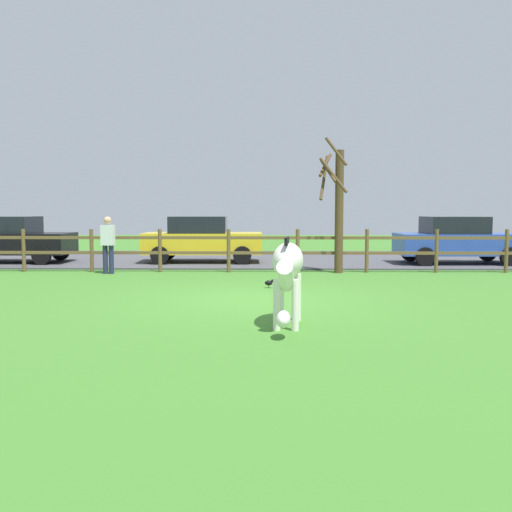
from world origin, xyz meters
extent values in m
plane|color=#3D7528|center=(0.00, 0.00, 0.00)|extent=(60.00, 60.00, 0.00)
cube|color=#47474C|center=(0.00, 9.30, 0.03)|extent=(28.00, 7.40, 0.05)
cylinder|color=brown|center=(-6.95, 5.00, 0.63)|extent=(0.11, 0.11, 1.27)
cylinder|color=brown|center=(-4.93, 5.00, 0.63)|extent=(0.11, 0.11, 1.27)
cylinder|color=brown|center=(-2.90, 5.00, 0.63)|extent=(0.11, 0.11, 1.27)
cylinder|color=brown|center=(-0.88, 5.00, 0.63)|extent=(0.11, 0.11, 1.27)
cylinder|color=brown|center=(1.15, 5.00, 0.63)|extent=(0.11, 0.11, 1.27)
cylinder|color=brown|center=(3.17, 5.00, 0.63)|extent=(0.11, 0.11, 1.27)
cylinder|color=brown|center=(5.19, 5.00, 0.63)|extent=(0.11, 0.11, 1.27)
cylinder|color=brown|center=(7.22, 5.00, 0.63)|extent=(0.11, 0.11, 1.27)
cube|color=brown|center=(-0.88, 5.00, 0.57)|extent=(20.24, 0.06, 0.09)
cube|color=brown|center=(-0.88, 5.00, 1.01)|extent=(20.24, 0.06, 0.09)
cylinder|color=#513A23|center=(2.33, 4.90, 1.77)|extent=(0.24, 0.24, 3.54)
cylinder|color=#513A23|center=(1.90, 5.03, 2.77)|extent=(0.36, 0.95, 1.34)
cylinder|color=#513A23|center=(1.94, 5.09, 3.13)|extent=(0.48, 0.87, 0.74)
cylinder|color=#513A23|center=(1.99, 4.73, 2.94)|extent=(0.43, 0.77, 0.71)
cylinder|color=#513A23|center=(2.19, 4.62, 3.47)|extent=(0.64, 0.38, 0.84)
cylinder|color=#513A23|center=(2.12, 4.55, 2.80)|extent=(0.79, 0.54, 1.03)
ellipsoid|color=white|center=(0.57, -2.59, 1.03)|extent=(0.60, 1.28, 0.56)
cylinder|color=white|center=(0.67, -3.00, 0.39)|extent=(0.11, 0.11, 0.78)
cylinder|color=white|center=(0.39, -2.97, 0.39)|extent=(0.11, 0.11, 0.78)
cylinder|color=white|center=(0.75, -2.20, 0.39)|extent=(0.11, 0.11, 0.78)
cylinder|color=white|center=(0.47, -2.18, 0.39)|extent=(0.11, 0.11, 0.78)
cylinder|color=white|center=(0.52, -3.11, 0.84)|extent=(0.30, 0.61, 0.51)
ellipsoid|color=white|center=(0.47, -3.53, 0.28)|extent=(0.24, 0.46, 0.24)
cube|color=black|center=(0.55, -2.84, 1.35)|extent=(0.10, 0.56, 0.12)
cylinder|color=black|center=(0.64, -1.92, 0.88)|extent=(0.07, 0.19, 0.54)
cylinder|color=black|center=(0.29, 1.67, 0.03)|extent=(0.01, 0.01, 0.06)
cylinder|color=black|center=(0.29, 1.63, 0.03)|extent=(0.01, 0.01, 0.06)
ellipsoid|color=black|center=(0.29, 1.65, 0.12)|extent=(0.18, 0.10, 0.12)
sphere|color=black|center=(0.38, 1.65, 0.17)|extent=(0.07, 0.07, 0.07)
cube|color=black|center=(-8.43, 7.44, 0.70)|extent=(4.00, 1.71, 0.70)
cube|color=black|center=(-8.58, 7.44, 1.33)|extent=(1.90, 1.57, 0.56)
cylinder|color=black|center=(-7.08, 8.29, 0.35)|extent=(0.60, 0.18, 0.60)
cylinder|color=black|center=(-7.08, 6.59, 0.35)|extent=(0.60, 0.18, 0.60)
cube|color=yellow|center=(-1.93, 7.67, 0.70)|extent=(4.05, 1.82, 0.70)
cube|color=black|center=(-2.08, 7.67, 1.33)|extent=(1.95, 1.62, 0.56)
cylinder|color=black|center=(-0.61, 8.56, 0.35)|extent=(0.61, 0.20, 0.60)
cylinder|color=black|center=(-0.56, 6.86, 0.35)|extent=(0.61, 0.20, 0.60)
cylinder|color=black|center=(-3.31, 8.48, 0.35)|extent=(0.61, 0.20, 0.60)
cylinder|color=black|center=(-3.26, 6.78, 0.35)|extent=(0.61, 0.20, 0.60)
cube|color=#2D4CAD|center=(6.61, 7.33, 0.70)|extent=(4.04, 1.79, 0.70)
cube|color=black|center=(6.46, 7.33, 1.33)|extent=(1.93, 1.61, 0.56)
cylinder|color=black|center=(7.94, 8.21, 0.35)|extent=(0.60, 0.19, 0.60)
cylinder|color=black|center=(7.98, 6.51, 0.35)|extent=(0.60, 0.19, 0.60)
cylinder|color=black|center=(5.24, 8.15, 0.35)|extent=(0.60, 0.19, 0.60)
cylinder|color=black|center=(5.28, 6.45, 0.35)|extent=(0.60, 0.19, 0.60)
cylinder|color=#232847|center=(-4.39, 4.54, 0.41)|extent=(0.14, 0.14, 0.82)
cylinder|color=#232847|center=(-4.21, 4.52, 0.41)|extent=(0.14, 0.14, 0.82)
cube|color=silver|center=(-4.30, 4.53, 1.11)|extent=(0.38, 0.25, 0.58)
sphere|color=tan|center=(-4.30, 4.53, 1.53)|extent=(0.22, 0.22, 0.22)
camera|label=1|loc=(0.24, -11.34, 1.82)|focal=39.22mm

